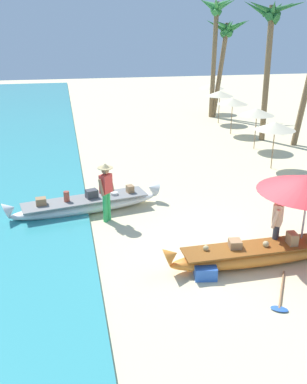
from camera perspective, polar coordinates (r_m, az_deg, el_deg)
ground_plane at (r=11.35m, az=10.97°, el=-7.83°), size 80.00×80.00×0.00m
boat_orange_foreground at (r=10.80m, az=13.61°, el=-7.99°), size 4.71×0.81×0.78m
boat_white_midground at (r=13.48m, az=-8.97°, el=-1.64°), size 4.91×1.71×0.76m
person_vendor_hatted at (r=12.52m, az=-6.32°, el=0.51°), size 0.52×0.53×1.79m
person_tourist_customer at (r=11.05m, az=16.08°, el=-3.77°), size 0.48×0.56×1.64m
parasol_row_0 at (r=17.75m, az=15.84°, el=8.41°), size 1.60×1.60×1.91m
parasol_row_1 at (r=20.58m, az=13.57°, el=10.30°), size 1.60×1.60×1.91m
parasol_row_2 at (r=23.33m, az=10.46°, el=11.76°), size 1.60×1.60×1.91m
parasol_row_3 at (r=25.98m, az=8.78°, el=12.80°), size 1.60×1.60×1.91m
parasol_row_4 at (r=29.21m, az=7.78°, el=13.76°), size 1.60×1.60×1.91m
palm_tree_leaning_seaward at (r=27.56m, az=8.36°, el=21.44°), size 2.44×2.77×7.08m
palm_tree_mid_cluster at (r=22.05m, az=15.22°, el=20.51°), size 2.70×2.69×6.64m
palm_tree_far_behind at (r=27.82m, az=9.61°, el=19.60°), size 2.85×2.56×5.93m
cooler_box at (r=10.11m, az=6.89°, el=-10.46°), size 0.56×0.47×0.30m
paddle at (r=9.85m, az=16.55°, el=-13.07°), size 1.01×1.48×0.05m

